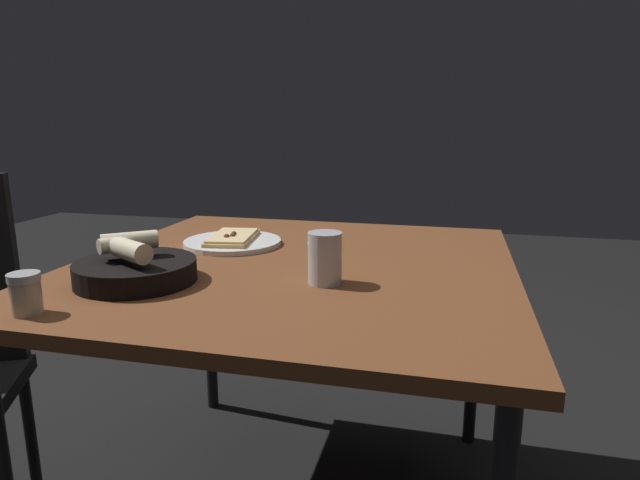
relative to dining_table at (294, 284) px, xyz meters
name	(u,v)px	position (x,y,z in m)	size (l,w,h in m)	color
dining_table	(294,284)	(0.00, 0.00, 0.00)	(1.07, 1.06, 0.73)	brown
pizza_plate	(233,241)	(-0.14, -0.22, 0.07)	(0.27, 0.27, 0.04)	white
bread_basket	(135,268)	(0.24, -0.29, 0.09)	(0.26, 0.26, 0.11)	black
beer_glass	(325,261)	(0.15, 0.11, 0.11)	(0.07, 0.07, 0.11)	silver
pepper_shaker	(26,296)	(0.46, -0.37, 0.09)	(0.06, 0.06, 0.08)	#BFB299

